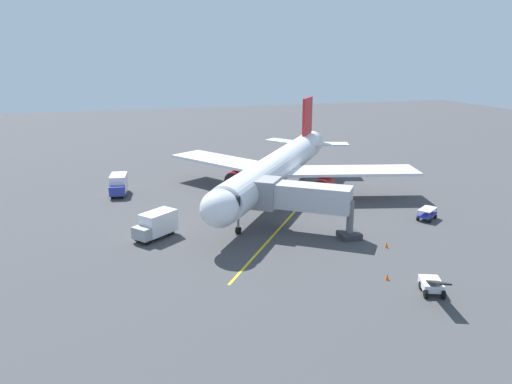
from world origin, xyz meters
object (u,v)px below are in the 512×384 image
at_px(safety_cone_nose_left, 387,277).
at_px(jet_bridge, 296,197).
at_px(safety_cone_nose_right, 387,245).
at_px(belt_loader_near_nose, 432,285).
at_px(airplane, 278,168).
at_px(box_truck_portside, 156,225).
at_px(box_truck_rear_apron, 118,185).
at_px(ground_crew_marshaller, 156,230).
at_px(baggage_cart_starboard_side, 427,214).

bearing_deg(safety_cone_nose_left, jet_bridge, -76.85).
xyz_separation_m(safety_cone_nose_left, safety_cone_nose_right, (-3.71, -6.19, 0.00)).
relative_size(belt_loader_near_nose, safety_cone_nose_left, 8.53).
height_order(airplane, belt_loader_near_nose, airplane).
height_order(belt_loader_near_nose, box_truck_portside, box_truck_portside).
bearing_deg(safety_cone_nose_right, jet_bridge, -45.03).
distance_m(airplane, belt_loader_near_nose, 28.58).
distance_m(belt_loader_near_nose, box_truck_rear_apron, 42.10).
bearing_deg(airplane, ground_crew_marshaller, 31.48).
bearing_deg(safety_cone_nose_left, safety_cone_nose_right, -120.96).
relative_size(ground_crew_marshaller, box_truck_portside, 0.35).
distance_m(jet_bridge, belt_loader_near_nose, 17.06).
xyz_separation_m(ground_crew_marshaller, belt_loader_near_nose, (-19.13, 18.17, -0.17)).
relative_size(airplane, belt_loader_near_nose, 7.40).
height_order(belt_loader_near_nose, baggage_cart_starboard_side, belt_loader_near_nose).
bearing_deg(safety_cone_nose_left, airplane, -88.60).
distance_m(ground_crew_marshaller, box_truck_rear_apron, 17.97).
height_order(belt_loader_near_nose, safety_cone_nose_left, belt_loader_near_nose).
bearing_deg(safety_cone_nose_left, belt_loader_near_nose, 123.42).
bearing_deg(box_truck_rear_apron, belt_loader_near_nose, 121.48).
bearing_deg(jet_bridge, airplane, -101.09).
bearing_deg(baggage_cart_starboard_side, box_truck_rear_apron, -32.39).
relative_size(ground_crew_marshaller, belt_loader_near_nose, 0.36).
bearing_deg(airplane, belt_loader_near_nose, 95.35).
bearing_deg(safety_cone_nose_left, box_truck_rear_apron, -58.70).
bearing_deg(safety_cone_nose_right, safety_cone_nose_left, 59.04).
height_order(baggage_cart_starboard_side, safety_cone_nose_right, baggage_cart_starboard_side).
distance_m(belt_loader_near_nose, safety_cone_nose_left, 3.71).
xyz_separation_m(belt_loader_near_nose, safety_cone_nose_right, (-1.68, -9.27, -0.44)).
bearing_deg(box_truck_rear_apron, box_truck_portside, 99.47).
bearing_deg(safety_cone_nose_right, box_truck_rear_apron, -48.37).
bearing_deg(safety_cone_nose_left, box_truck_portside, -42.08).
relative_size(jet_bridge, safety_cone_nose_right, 18.74).
bearing_deg(ground_crew_marshaller, box_truck_portside, -99.34).
height_order(belt_loader_near_nose, box_truck_rear_apron, box_truck_rear_apron).
bearing_deg(baggage_cart_starboard_side, belt_loader_near_nose, 55.63).
height_order(safety_cone_nose_left, safety_cone_nose_right, same).
xyz_separation_m(box_truck_portside, baggage_cart_starboard_side, (-29.55, 3.16, -0.73)).
distance_m(belt_loader_near_nose, safety_cone_nose_right, 9.43).
distance_m(airplane, safety_cone_nose_right, 19.84).
bearing_deg(airplane, baggage_cart_starboard_side, 135.36).
distance_m(airplane, box_truck_rear_apron, 20.96).
bearing_deg(box_truck_portside, safety_cone_nose_right, 156.09).
bearing_deg(belt_loader_near_nose, box_truck_rear_apron, -58.52).
distance_m(box_truck_rear_apron, safety_cone_nose_right, 35.65).
bearing_deg(box_truck_portside, airplane, -149.21).
distance_m(ground_crew_marshaller, baggage_cart_starboard_side, 29.74).
xyz_separation_m(airplane, belt_loader_near_nose, (-2.65, 28.26, -3.29)).
height_order(box_truck_portside, box_truck_rear_apron, same).
height_order(jet_bridge, box_truck_portside, jet_bridge).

